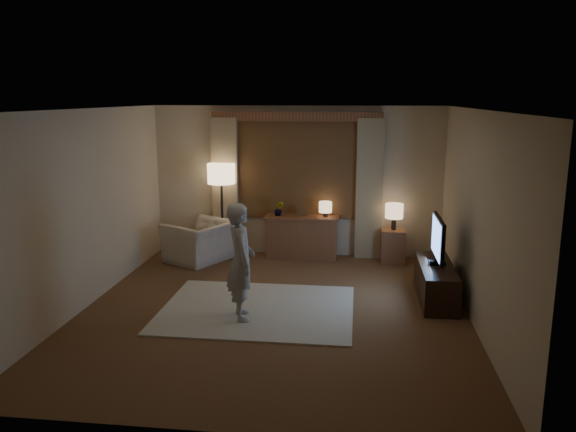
% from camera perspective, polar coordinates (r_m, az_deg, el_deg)
% --- Properties ---
extents(room, '(5.04, 5.54, 2.64)m').
position_cam_1_polar(room, '(7.57, -0.93, 1.25)').
color(room, brown).
rests_on(room, ground).
extents(rug, '(2.50, 2.00, 0.02)m').
position_cam_1_polar(rug, '(7.50, -3.12, -9.41)').
color(rug, beige).
rests_on(rug, floor).
extents(sideboard, '(1.20, 0.40, 0.70)m').
position_cam_1_polar(sideboard, '(9.71, 1.42, -2.27)').
color(sideboard, brown).
rests_on(sideboard, floor).
extents(picture_frame, '(0.16, 0.02, 0.20)m').
position_cam_1_polar(picture_frame, '(9.60, 1.43, 0.33)').
color(picture_frame, brown).
rests_on(picture_frame, sideboard).
extents(plant, '(0.17, 0.13, 0.30)m').
position_cam_1_polar(plant, '(9.64, -0.94, 0.68)').
color(plant, '#999999').
rests_on(plant, sideboard).
extents(table_lamp_sideboard, '(0.22, 0.22, 0.30)m').
position_cam_1_polar(table_lamp_sideboard, '(9.56, 3.82, 0.85)').
color(table_lamp_sideboard, black).
rests_on(table_lamp_sideboard, sideboard).
extents(floor_lamp, '(0.47, 0.47, 1.63)m').
position_cam_1_polar(floor_lamp, '(9.74, -6.79, 3.79)').
color(floor_lamp, black).
rests_on(floor_lamp, floor).
extents(armchair, '(1.28, 1.34, 0.68)m').
position_cam_1_polar(armchair, '(9.64, -8.86, -2.58)').
color(armchair, beige).
rests_on(armchair, floor).
extents(side_table, '(0.40, 0.40, 0.56)m').
position_cam_1_polar(side_table, '(9.65, 10.60, -2.99)').
color(side_table, brown).
rests_on(side_table, floor).
extents(table_lamp_side, '(0.30, 0.30, 0.44)m').
position_cam_1_polar(table_lamp_side, '(9.52, 10.74, 0.43)').
color(table_lamp_side, black).
rests_on(table_lamp_side, side_table).
extents(tv_stand, '(0.45, 1.40, 0.50)m').
position_cam_1_polar(tv_stand, '(8.02, 14.78, -6.54)').
color(tv_stand, black).
rests_on(tv_stand, floor).
extents(tv, '(0.22, 0.91, 0.66)m').
position_cam_1_polar(tv, '(7.85, 15.00, -2.29)').
color(tv, black).
rests_on(tv, tv_stand).
extents(person, '(0.51, 0.62, 1.47)m').
position_cam_1_polar(person, '(6.98, -4.81, -4.61)').
color(person, '#B8B2AA').
rests_on(person, rug).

